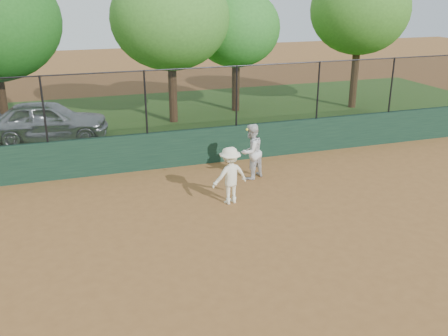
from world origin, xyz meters
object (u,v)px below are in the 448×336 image
object	(u,v)px
player_main	(230,175)
tree_4	(360,10)
tree_3	(236,28)
tree_2	(170,18)
player_second	(251,152)
parked_car	(47,121)

from	to	relation	value
player_main	tree_4	world-z (taller)	tree_4
tree_3	tree_2	bearing A→B (deg)	-160.82
tree_4	tree_2	bearing A→B (deg)	179.84
tree_2	tree_4	bearing A→B (deg)	-0.16
player_second	player_main	bearing A→B (deg)	23.99
player_second	tree_4	bearing A→B (deg)	-165.89
parked_car	player_second	size ratio (longest dim) A/B	2.61
player_main	tree_4	size ratio (longest dim) A/B	0.33
player_second	tree_4	world-z (taller)	tree_4
tree_2	tree_3	size ratio (longest dim) A/B	1.17
parked_car	tree_3	xyz separation A→B (m)	(8.46, 2.29, 3.03)
parked_car	tree_4	world-z (taller)	tree_4
parked_car	tree_3	distance (m)	9.28
tree_3	tree_4	size ratio (longest dim) A/B	0.85
player_main	tree_3	xyz separation A→B (m)	(3.79, 10.13, 2.99)
parked_car	player_main	xyz separation A→B (m)	(4.68, -7.84, 0.03)
player_second	tree_2	bearing A→B (deg)	-112.37
tree_2	tree_3	world-z (taller)	tree_2
tree_3	tree_4	world-z (taller)	tree_4
player_main	tree_2	xyz separation A→B (m)	(0.51, 8.98, 3.56)
tree_2	player_main	bearing A→B (deg)	-93.22
player_main	tree_2	size ratio (longest dim) A/B	0.33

